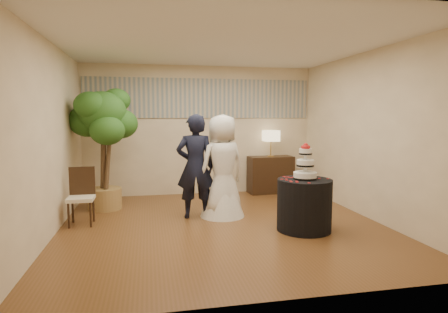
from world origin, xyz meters
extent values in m
cube|color=brown|center=(0.00, 0.00, 0.00)|extent=(5.00, 5.00, 0.00)
cube|color=white|center=(0.00, 0.00, 2.80)|extent=(5.00, 5.00, 0.00)
cube|color=beige|center=(0.00, 2.50, 1.40)|extent=(5.00, 0.06, 2.80)
cube|color=beige|center=(0.00, -2.50, 1.40)|extent=(5.00, 0.06, 2.80)
cube|color=beige|center=(-2.50, 0.00, 1.40)|extent=(0.06, 5.00, 2.80)
cube|color=beige|center=(2.50, 0.00, 1.40)|extent=(0.06, 5.00, 2.80)
cube|color=#9A998E|center=(0.00, 2.48, 2.10)|extent=(4.90, 0.02, 0.85)
imported|color=black|center=(-0.36, 0.53, 0.88)|extent=(0.68, 0.48, 1.75)
imported|color=white|center=(0.10, 0.54, 0.87)|extent=(1.07, 1.02, 1.75)
cylinder|color=black|center=(1.15, -0.50, 0.39)|extent=(1.00, 1.00, 0.78)
cube|color=black|center=(1.54, 2.24, 0.41)|extent=(1.01, 0.48, 0.82)
camera|label=1|loc=(-1.13, -5.67, 1.73)|focal=30.00mm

